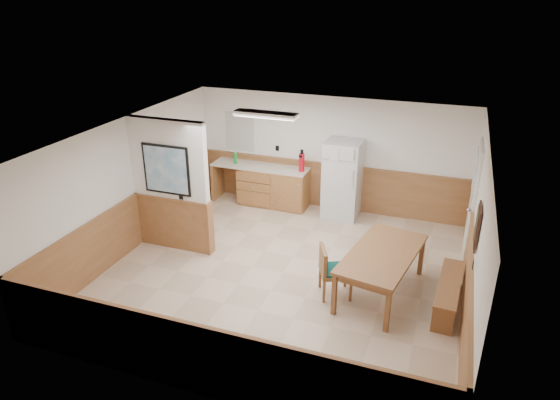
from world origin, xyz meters
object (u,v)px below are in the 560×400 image
at_px(refrigerator, 342,179).
at_px(fire_extinguisher, 302,162).
at_px(dining_bench, 449,288).
at_px(soap_bottle, 236,158).
at_px(dining_chair, 330,268).
at_px(dining_table, 382,257).

xyz_separation_m(refrigerator, fire_extinguisher, (-0.91, 0.03, 0.28)).
bearing_deg(refrigerator, dining_bench, -48.31).
xyz_separation_m(refrigerator, dining_bench, (2.34, -2.70, -0.50)).
xyz_separation_m(fire_extinguisher, soap_bottle, (-1.55, -0.02, -0.09)).
height_order(dining_bench, dining_chair, dining_chair).
xyz_separation_m(dining_table, soap_bottle, (-3.76, 2.68, 0.36)).
bearing_deg(dining_bench, refrigerator, 134.32).
bearing_deg(fire_extinguisher, refrigerator, -14.57).
distance_m(fire_extinguisher, soap_bottle, 1.56).
distance_m(refrigerator, soap_bottle, 2.48).
relative_size(fire_extinguisher, soap_bottle, 1.98).
xyz_separation_m(refrigerator, dining_chair, (0.52, -2.99, -0.34)).
bearing_deg(dining_chair, refrigerator, 75.84).
relative_size(dining_table, soap_bottle, 8.29).
relative_size(dining_bench, fire_extinguisher, 3.09).
distance_m(dining_table, dining_bench, 1.10).
relative_size(dining_bench, soap_bottle, 6.12).
xyz_separation_m(dining_table, fire_extinguisher, (-2.20, 2.70, 0.45)).
bearing_deg(dining_table, refrigerator, 125.68).
bearing_deg(dining_chair, dining_bench, -14.92).
xyz_separation_m(refrigerator, soap_bottle, (-2.47, 0.01, 0.18)).
distance_m(dining_bench, dining_chair, 1.85).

